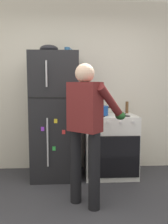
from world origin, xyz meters
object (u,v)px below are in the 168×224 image
stove_range (110,145)px  coffee_mug (67,51)px  pepper_mill (127,107)px  refrigerator (55,116)px  red_pot (100,110)px  person_cook (87,122)px  mixing_bowl (49,49)px

stove_range → coffee_mug: bearing=174.6°
coffee_mug → pepper_mill: (0.94, 0.15, -0.85)m
coffee_mug → pepper_mill: size_ratio=0.61×
refrigerator → red_pot: bearing=-4.3°
refrigerator → stove_range: bearing=-0.7°
person_cook → stove_range: bearing=64.7°
refrigerator → person_cook: refrigerator is taller
stove_range → red_pot: size_ratio=2.80×
coffee_mug → pepper_mill: bearing=9.1°
refrigerator → person_cook: 0.98m
red_pot → refrigerator: bearing=175.7°
refrigerator → coffee_mug: size_ratio=16.32×
coffee_mug → mixing_bowl: (-0.26, -0.05, 0.01)m
refrigerator → stove_range: 0.94m
person_cook → coffee_mug: (-0.23, 0.93, 0.92)m
refrigerator → coffee_mug: bearing=15.4°
person_cook → coffee_mug: coffee_mug is taller
pepper_mill → mixing_bowl: (-1.20, -0.20, 0.87)m
stove_range → coffee_mug: coffee_mug is taller
pepper_mill → coffee_mug: bearing=-170.9°
refrigerator → pepper_mill: 1.15m
red_pot → coffee_mug: (-0.48, 0.10, 0.88)m
person_cook → red_pot: bearing=73.1°
pepper_mill → red_pot: bearing=-151.5°
red_pot → person_cook: bearing=-106.9°
refrigerator → mixing_bowl: size_ratio=6.90×
refrigerator → person_cook: (0.41, -0.88, 0.05)m
stove_range → person_cook: person_cook is taller
stove_range → person_cook: (-0.41, -0.87, 0.50)m
refrigerator → pepper_mill: refrigerator is taller
mixing_bowl → coffee_mug: bearing=10.8°
refrigerator → red_pot: size_ratio=5.51×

